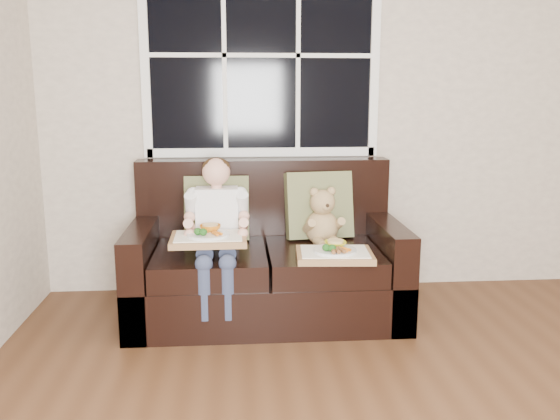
{
  "coord_description": "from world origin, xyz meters",
  "views": [
    {
      "loc": [
        -0.92,
        -1.66,
        1.43
      ],
      "look_at": [
        -0.65,
        1.85,
        0.71
      ],
      "focal_mm": 38.0,
      "sensor_mm": 36.0,
      "label": 1
    }
  ],
  "objects": [
    {
      "name": "pillow_right",
      "position": [
        -0.37,
        2.17,
        0.67
      ],
      "size": [
        0.46,
        0.25,
        0.45
      ],
      "rotation": [
        -0.21,
        0.0,
        0.12
      ],
      "color": "olive",
      "rests_on": "loveseat"
    },
    {
      "name": "pillow_left",
      "position": [
        -1.04,
        2.17,
        0.66
      ],
      "size": [
        0.42,
        0.2,
        0.43
      ],
      "rotation": [
        -0.21,
        0.0,
        -0.03
      ],
      "color": "olive",
      "rests_on": "loveseat"
    },
    {
      "name": "tray_right",
      "position": [
        -0.34,
        1.67,
        0.48
      ],
      "size": [
        0.47,
        0.37,
        0.1
      ],
      "rotation": [
        0.0,
        0.0,
        -0.07
      ],
      "color": "#A56F4A",
      "rests_on": "loveseat"
    },
    {
      "name": "loveseat",
      "position": [
        -0.73,
        2.02,
        0.31
      ],
      "size": [
        1.7,
        0.92,
        0.96
      ],
      "color": "black",
      "rests_on": "ground"
    },
    {
      "name": "window_back",
      "position": [
        -0.73,
        2.48,
        1.65
      ],
      "size": [
        1.62,
        0.04,
        1.37
      ],
      "color": "black",
      "rests_on": "room_walls"
    },
    {
      "name": "tray_left",
      "position": [
        -1.08,
        1.73,
        0.58
      ],
      "size": [
        0.45,
        0.34,
        0.1
      ],
      "rotation": [
        0.0,
        0.0,
        0.02
      ],
      "color": "#A56F4A",
      "rests_on": "child"
    },
    {
      "name": "child",
      "position": [
        -1.03,
        1.9,
        0.64
      ],
      "size": [
        0.38,
        0.6,
        0.87
      ],
      "color": "white",
      "rests_on": "loveseat"
    },
    {
      "name": "teddy_bear",
      "position": [
        -0.36,
        2.02,
        0.6
      ],
      "size": [
        0.25,
        0.3,
        0.38
      ],
      "rotation": [
        0.0,
        0.0,
        0.18
      ],
      "color": "tan",
      "rests_on": "loveseat"
    }
  ]
}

